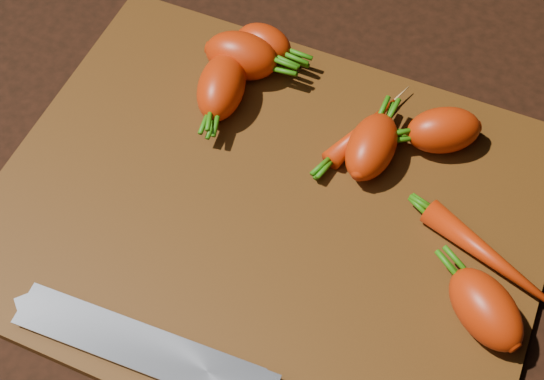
% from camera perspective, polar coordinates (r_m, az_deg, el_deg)
% --- Properties ---
extents(ground, '(2.00, 2.00, 0.01)m').
position_cam_1_polar(ground, '(0.71, -0.32, -2.13)').
color(ground, black).
extents(cutting_board, '(0.50, 0.40, 0.01)m').
position_cam_1_polar(cutting_board, '(0.70, -0.32, -1.68)').
color(cutting_board, '#60340E').
rests_on(cutting_board, ground).
extents(carrot_0, '(0.08, 0.05, 0.05)m').
position_cam_1_polar(carrot_0, '(0.78, -2.32, 10.08)').
color(carrot_0, red).
rests_on(carrot_0, cutting_board).
extents(carrot_1, '(0.06, 0.09, 0.05)m').
position_cam_1_polar(carrot_1, '(0.75, -3.83, 7.77)').
color(carrot_1, red).
rests_on(carrot_1, cutting_board).
extents(carrot_2, '(0.05, 0.08, 0.04)m').
position_cam_1_polar(carrot_2, '(0.71, 7.50, 3.25)').
color(carrot_2, red).
rests_on(carrot_2, cutting_board).
extents(carrot_3, '(0.08, 0.07, 0.04)m').
position_cam_1_polar(carrot_3, '(0.74, 12.79, 4.41)').
color(carrot_3, red).
rests_on(carrot_3, cutting_board).
extents(carrot_4, '(0.06, 0.05, 0.04)m').
position_cam_1_polar(carrot_4, '(0.79, -0.58, 10.98)').
color(carrot_4, red).
rests_on(carrot_4, cutting_board).
extents(carrot_5, '(0.09, 0.08, 0.05)m').
position_cam_1_polar(carrot_5, '(0.65, 15.79, -8.63)').
color(carrot_5, red).
rests_on(carrot_5, cutting_board).
extents(carrot_6, '(0.05, 0.10, 0.02)m').
position_cam_1_polar(carrot_6, '(0.74, 6.86, 4.51)').
color(carrot_6, red).
rests_on(carrot_6, cutting_board).
extents(carrot_7, '(0.14, 0.07, 0.02)m').
position_cam_1_polar(carrot_7, '(0.68, 16.20, -4.96)').
color(carrot_7, red).
rests_on(carrot_7, cutting_board).
extents(knife, '(0.35, 0.05, 0.02)m').
position_cam_1_polar(knife, '(0.63, -8.40, -12.14)').
color(knife, gray).
rests_on(knife, cutting_board).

